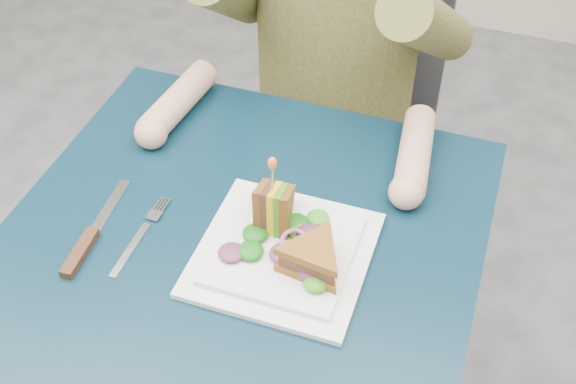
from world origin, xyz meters
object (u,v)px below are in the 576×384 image
at_px(plate, 284,253).
at_px(knife, 86,244).
at_px(table, 240,272).
at_px(sandwich_flat, 313,258).
at_px(chair, 344,99).
at_px(sandwich_upright, 273,207).
at_px(fork, 139,237).

xyz_separation_m(plate, knife, (-0.30, -0.08, -0.00)).
relative_size(table, sandwich_flat, 5.71).
height_order(chair, plate, chair).
height_order(table, plate, plate).
bearing_deg(sandwich_upright, chair, 94.40).
distance_m(table, sandwich_upright, 0.15).
distance_m(table, knife, 0.25).
relative_size(fork, knife, 0.81).
distance_m(chair, plate, 0.70).
xyz_separation_m(chair, fork, (-0.15, -0.70, 0.19)).
relative_size(sandwich_flat, knife, 0.59).
relative_size(chair, knife, 4.20).
relative_size(table, plate, 2.88).
bearing_deg(knife, table, 22.03).
bearing_deg(sandwich_upright, table, -142.00).
bearing_deg(fork, chair, 78.01).
relative_size(plate, sandwich_flat, 1.98).
distance_m(fork, knife, 0.08).
xyz_separation_m(table, chair, (0.00, 0.65, -0.11)).
xyz_separation_m(sandwich_upright, fork, (-0.20, -0.08, -0.05)).
bearing_deg(fork, table, 17.50).
height_order(plate, knife, plate).
bearing_deg(plate, knife, -164.88).
distance_m(sandwich_flat, knife, 0.36).
xyz_separation_m(plate, sandwich_flat, (0.06, -0.03, 0.04)).
xyz_separation_m(chair, knife, (-0.22, -0.74, 0.20)).
bearing_deg(table, sandwich_upright, 38.00).
distance_m(chair, sandwich_upright, 0.67).
bearing_deg(sandwich_flat, sandwich_upright, 141.33).
bearing_deg(plate, sandwich_flat, -24.44).
height_order(chair, knife, chair).
height_order(table, sandwich_flat, sandwich_flat).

